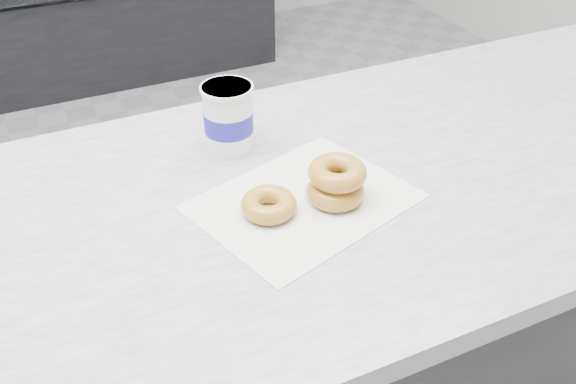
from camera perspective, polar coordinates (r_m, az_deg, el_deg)
name	(u,v)px	position (r m, az deg, el deg)	size (l,w,h in m)	color
ground	(154,342)	(2.08, -11.87, -12.88)	(5.00, 5.00, 0.00)	#959598
wax_paper	(304,201)	(1.06, 1.42, -0.83)	(0.34, 0.26, 0.00)	silver
donut_single	(269,205)	(1.03, -1.73, -1.12)	(0.09, 0.09, 0.03)	gold
donut_stack	(336,182)	(1.05, 4.31, 0.89)	(0.14, 0.14, 0.07)	gold
coffee_cup	(228,118)	(1.18, -5.32, 6.60)	(0.11, 0.11, 0.13)	white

